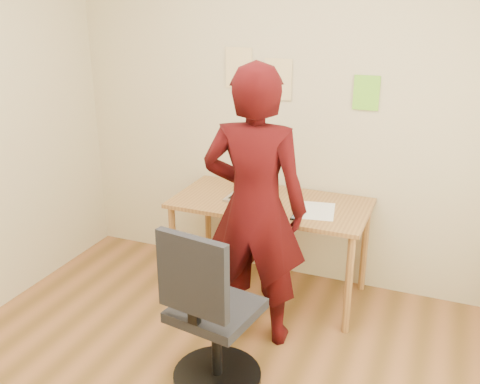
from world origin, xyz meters
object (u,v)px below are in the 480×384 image
at_px(phone, 297,216).
at_px(person, 255,209).
at_px(desk, 270,212).
at_px(laptop, 250,191).
at_px(office_chair, 210,321).

relative_size(phone, person, 0.07).
distance_m(desk, laptop, 0.21).
bearing_deg(desk, office_chair, -88.39).
distance_m(laptop, office_chair, 1.20).
height_order(laptop, person, person).
relative_size(desk, phone, 10.40).
height_order(laptop, phone, laptop).
xyz_separation_m(desk, person, (0.08, -0.54, 0.25)).
height_order(phone, person, person).
bearing_deg(laptop, phone, -26.76).
distance_m(laptop, phone, 0.48).
distance_m(desk, person, 0.60).
bearing_deg(person, desk, -87.92).
distance_m(laptop, person, 0.63).
bearing_deg(office_chair, laptop, 108.76).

